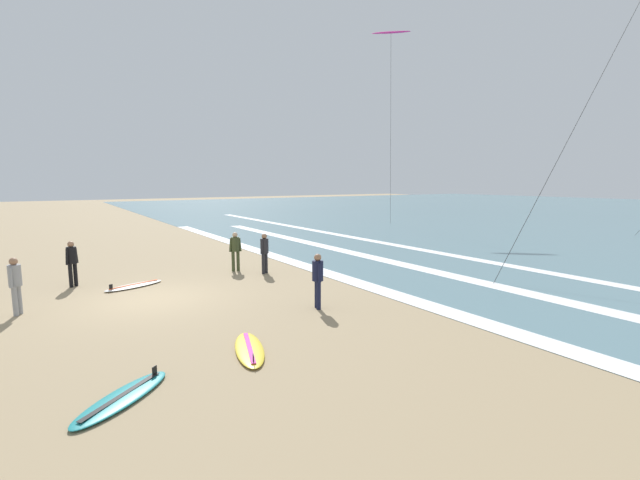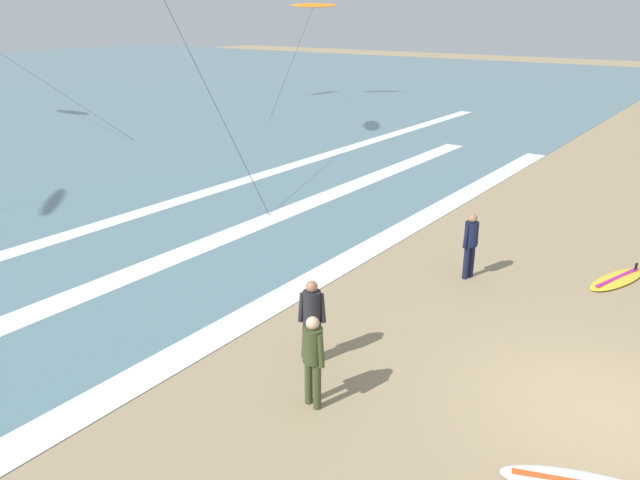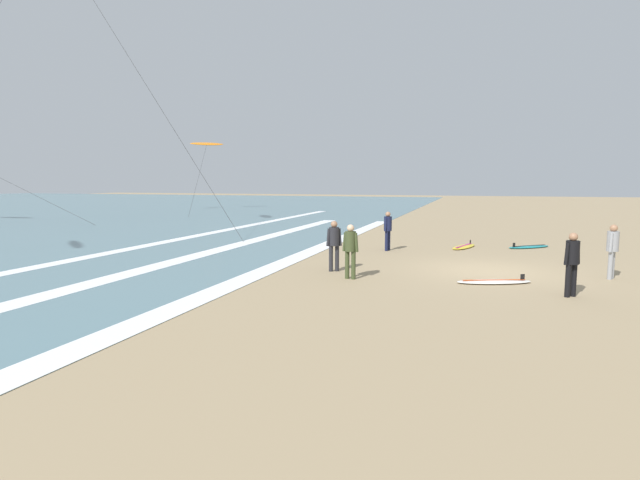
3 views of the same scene
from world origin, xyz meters
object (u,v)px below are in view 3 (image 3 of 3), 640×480
(surfer_background_far, at_px, (388,227))
(surfboard_left_pile, at_px, (494,282))
(kite_orange_high_right, at_px, (207,144))
(surfer_right_near, at_px, (572,259))
(surfboard_foreground_flat, at_px, (464,247))
(surfer_left_near, at_px, (613,247))
(surfboard_right_spare, at_px, (529,247))
(surfer_left_far, at_px, (334,241))
(surfer_foreground_main, at_px, (350,246))

(surfer_background_far, xyz_separation_m, surfboard_left_pile, (-5.62, -4.01, -0.91))
(kite_orange_high_right, bearing_deg, surfboard_left_pile, -138.37)
(surfer_right_near, relative_size, kite_orange_high_right, 0.15)
(surfboard_foreground_flat, height_order, kite_orange_high_right, kite_orange_high_right)
(surfer_left_near, relative_size, surfboard_right_spare, 0.80)
(surfer_background_far, height_order, surfer_left_near, same)
(surfboard_right_spare, xyz_separation_m, surfboard_foreground_flat, (-0.82, 2.65, 0.00))
(surfer_right_near, distance_m, surfboard_right_spare, 9.54)
(surfer_left_far, relative_size, surfboard_left_pile, 0.74)
(surfer_left_near, height_order, kite_orange_high_right, kite_orange_high_right)
(surfer_left_near, xyz_separation_m, surfboard_right_spare, (6.64, 1.67, -0.91))
(surfboard_right_spare, bearing_deg, surfer_left_far, 140.96)
(surfboard_foreground_flat, bearing_deg, surfer_left_far, 152.11)
(surfer_left_near, distance_m, surfboard_left_pile, 3.78)
(surfer_right_near, bearing_deg, kite_orange_high_right, 42.37)
(surfboard_left_pile, bearing_deg, surfer_left_far, 84.79)
(surfer_background_far, xyz_separation_m, surfer_foreground_main, (-6.23, -0.01, 0.00))
(surfer_left_near, bearing_deg, surfer_right_near, 152.20)
(surfer_foreground_main, distance_m, surfboard_right_spare, 10.58)
(surfer_foreground_main, height_order, kite_orange_high_right, kite_orange_high_right)
(surfboard_left_pile, relative_size, kite_orange_high_right, 0.20)
(surfer_background_far, distance_m, kite_orange_high_right, 32.66)
(surfer_right_near, height_order, surfer_left_near, same)
(surfer_background_far, relative_size, surfboard_right_spare, 0.80)
(surfboard_left_pile, distance_m, surfboard_foreground_flat, 7.57)
(surfboard_left_pile, distance_m, kite_orange_high_right, 39.57)
(surfer_left_far, height_order, surfer_background_far, same)
(surfer_left_far, xyz_separation_m, surfer_foreground_main, (-1.05, -0.80, 0.00))
(surfboard_left_pile, relative_size, surfboard_right_spare, 1.09)
(surfboard_right_spare, xyz_separation_m, kite_orange_high_right, (20.89, 27.55, 6.28))
(surfer_background_far, distance_m, surfer_foreground_main, 6.23)
(surfboard_left_pile, bearing_deg, surfer_left_near, -62.80)
(surfer_background_far, distance_m, surfboard_foreground_flat, 3.62)
(surfer_left_near, height_order, surfboard_foreground_flat, surfer_left_near)
(surfer_left_far, distance_m, surfboard_foreground_flat, 8.04)
(surfboard_foreground_flat, bearing_deg, surfboard_left_pile, -171.98)
(surfer_background_far, bearing_deg, surfer_foreground_main, -179.90)
(surfer_left_far, relative_size, surfboard_right_spare, 0.80)
(surfer_right_near, relative_size, surfboard_right_spare, 0.80)
(surfer_foreground_main, distance_m, surfboard_foreground_flat, 8.68)
(surfer_foreground_main, relative_size, surfboard_foreground_flat, 0.73)
(surfer_right_near, xyz_separation_m, kite_orange_high_right, (30.38, 27.71, 5.37))
(surfboard_left_pile, height_order, kite_orange_high_right, kite_orange_high_right)
(surfer_background_far, bearing_deg, surfer_left_near, -118.45)
(surfer_right_near, distance_m, surfer_foreground_main, 5.78)
(surfer_background_far, relative_size, surfer_foreground_main, 1.00)
(surfer_left_near, bearing_deg, surfboard_left_pile, 117.20)
(surfer_background_far, bearing_deg, surfboard_foreground_flat, -57.43)
(surfer_right_near, bearing_deg, surfer_left_far, 76.20)
(surfer_right_near, height_order, surfboard_left_pile, surfer_right_near)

